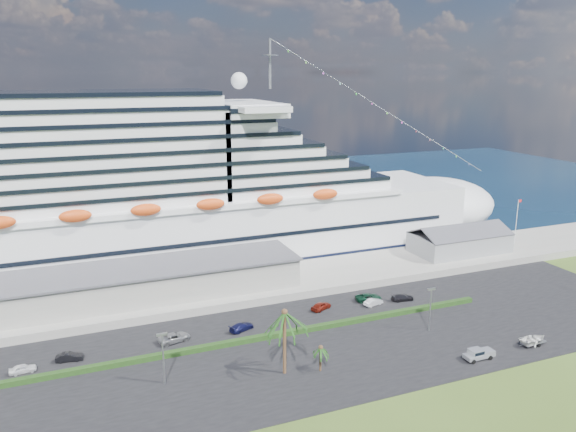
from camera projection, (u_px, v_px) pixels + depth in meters
name	position (u px, v px, depth m)	size (l,w,h in m)	color
ground	(353.00, 373.00, 88.19)	(420.00, 420.00, 0.00)	#39521B
asphalt_lot	(323.00, 343.00, 98.06)	(140.00, 38.00, 0.12)	black
wharf	(267.00, 282.00, 123.90)	(240.00, 20.00, 1.80)	gray
water	(183.00, 202.00, 204.97)	(420.00, 160.00, 0.02)	#0A1C30
cruise_ship	(147.00, 199.00, 133.73)	(191.00, 38.00, 54.00)	silver
terminal_building	(151.00, 280.00, 113.82)	(61.00, 15.00, 6.30)	gray
port_shed	(460.00, 242.00, 141.88)	(24.00, 12.31, 7.37)	gray
flagpole	(517.00, 220.00, 147.46)	(1.08, 0.16, 12.00)	silver
hedge	(270.00, 336.00, 99.52)	(88.00, 1.10, 0.90)	black
lamp_post_left	(163.00, 352.00, 83.90)	(1.60, 0.35, 8.27)	gray
lamp_post_right	(431.00, 304.00, 101.30)	(1.60, 0.35, 8.27)	gray
palm_tall	(285.00, 320.00, 85.88)	(8.82, 8.82, 11.13)	#47301E
palm_short	(321.00, 350.00, 87.90)	(3.53, 3.53, 4.56)	#47301E
parked_car_0	(23.00, 369.00, 88.04)	(1.61, 4.01, 1.37)	white
parked_car_1	(69.00, 357.00, 91.64)	(1.51, 4.32, 1.42)	black
parked_car_2	(174.00, 337.00, 98.22)	(2.59, 5.62, 1.56)	gray
parked_car_3	(242.00, 327.00, 102.49)	(1.97, 4.86, 1.41)	#11133E
parked_car_4	(321.00, 306.00, 111.44)	(1.86, 4.62, 1.57)	maroon
parked_car_5	(373.00, 302.00, 113.56)	(1.48, 4.26, 1.40)	silver
parked_car_6	(369.00, 297.00, 115.75)	(2.51, 5.45, 1.51)	#0C3220
parked_car_7	(403.00, 297.00, 115.94)	(1.89, 4.64, 1.35)	black
pickup_truck	(479.00, 353.00, 92.08)	(5.35, 2.14, 1.88)	black
boat_trailer	(534.00, 339.00, 96.78)	(5.96, 4.04, 1.69)	gray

